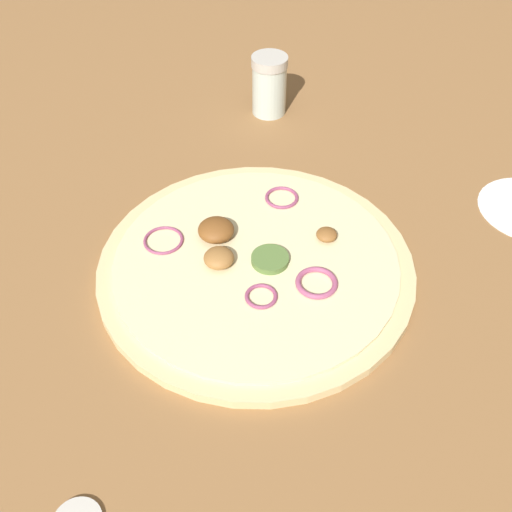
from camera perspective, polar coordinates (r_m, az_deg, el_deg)
name	(u,v)px	position (r m, az deg, el deg)	size (l,w,h in m)	color
ground_plane	(256,270)	(0.59, 0.00, -1.37)	(3.00, 3.00, 0.00)	olive
pizza	(255,265)	(0.59, -0.06, -0.82)	(0.31, 0.31, 0.03)	beige
spice_jar	(269,85)	(0.80, 1.27, 15.99)	(0.05, 0.05, 0.08)	silver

